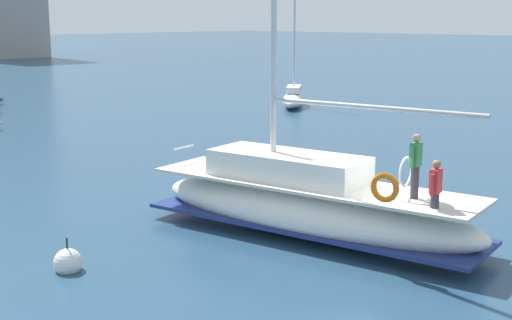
{
  "coord_description": "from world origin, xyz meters",
  "views": [
    {
      "loc": [
        -14.45,
        -9.68,
        5.77
      ],
      "look_at": [
        -0.43,
        3.65,
        1.8
      ],
      "focal_mm": 49.1,
      "sensor_mm": 36.0,
      "label": 1
    }
  ],
  "objects": [
    {
      "name": "ground_plane",
      "position": [
        0.0,
        0.0,
        0.0
      ],
      "size": [
        400.0,
        400.0,
        0.0
      ],
      "primitive_type": "plane",
      "color": "navy"
    },
    {
      "name": "moored_ketch_distant",
      "position": [
        20.27,
        19.94,
        0.6
      ],
      "size": [
        5.3,
        4.48,
        8.15
      ],
      "color": "silver",
      "rests_on": "ground"
    },
    {
      "name": "main_sailboat",
      "position": [
        -0.44,
        1.72,
        0.92
      ],
      "size": [
        3.8,
        9.85,
        13.96
      ],
      "color": "white",
      "rests_on": "ground"
    },
    {
      "name": "mooring_buoy",
      "position": [
        -6.32,
        4.05,
        0.2
      ],
      "size": [
        0.66,
        0.66,
        0.93
      ],
      "color": "silver",
      "rests_on": "ground"
    }
  ]
}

